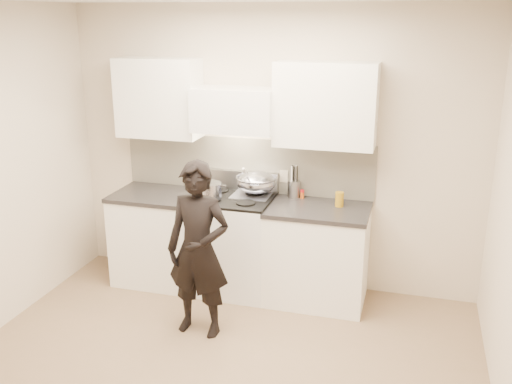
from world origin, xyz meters
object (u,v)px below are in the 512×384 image
person (198,250)px  wok (256,182)px  counter_right (317,254)px  utensil_crock (294,188)px  stove (233,243)px

person → wok: bearing=80.6°
wok → person: (-0.22, -0.98, -0.32)m
counter_right → utensil_crock: size_ratio=2.96×
utensil_crock → person: bearing=-117.9°
counter_right → stove: bearing=-180.0°
utensil_crock → wok: bearing=-166.2°
stove → person: person is taller
counter_right → wok: wok is taller
counter_right → person: person is taller
wok → counter_right: bearing=-12.9°
wok → utensil_crock: wok is taller
wok → stove: bearing=-144.1°
wok → person: 1.05m
stove → counter_right: 0.83m
stove → person: 0.88m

